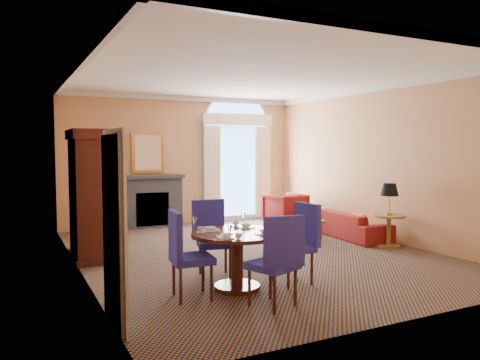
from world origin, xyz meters
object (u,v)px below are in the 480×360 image
armoire (90,197)px  sofa (351,225)px  coffee_table (303,221)px  armchair (285,209)px  side_table (389,208)px  dining_table (237,247)px

armoire → sofa: size_ratio=1.16×
coffee_table → armchair: bearing=77.0°
sofa → side_table: size_ratio=1.59×
armoire → side_table: armoire is taller
dining_table → armoire: bearing=119.3°
armoire → side_table: 5.55m
side_table → dining_table: bearing=-163.5°
dining_table → armchair: size_ratio=1.42×
armoire → coffee_table: 4.24m
dining_table → side_table: size_ratio=1.03×
dining_table → armchair: 5.30m
coffee_table → dining_table: bearing=-130.5°
side_table → armoire: bearing=163.9°
sofa → armchair: armchair is taller
armoire → dining_table: bearing=-60.7°
dining_table → sofa: dining_table is taller
armoire → dining_table: 3.09m
dining_table → side_table: 3.99m
dining_table → coffee_table: dining_table is taller
armoire → dining_table: armoire is taller
armchair → coffee_table: armchair is taller
sofa → coffee_table: 1.12m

